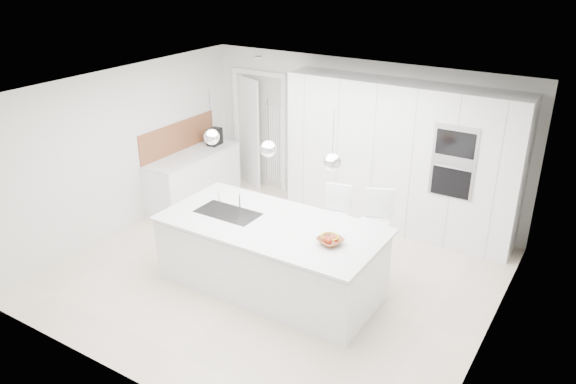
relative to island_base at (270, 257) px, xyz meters
The scene contains 27 objects.
floor 0.53m from the island_base, 108.43° to the left, with size 5.50×5.50×0.00m, color beige.
wall_back 2.92m from the island_base, 92.05° to the left, with size 5.50×5.50×0.00m, color silver.
wall_left 2.98m from the island_base, behind, with size 5.00×5.00×0.00m, color silver.
ceiling 2.09m from the island_base, 108.43° to the left, with size 5.50×5.50×0.00m, color white.
tall_cabinets 2.69m from the island_base, 74.36° to the left, with size 3.60×0.60×2.30m, color white.
oven_stack 2.86m from the island_base, 53.85° to the left, with size 0.62×0.04×1.05m, color #A5A5A8, non-canonical shape.
doorway_frame 3.50m from the island_base, 126.50° to the left, with size 1.11×0.08×2.13m, color white, non-canonical shape.
hallway_door 3.61m from the island_base, 130.22° to the left, with size 0.82×0.04×2.00m, color white.
radiator 3.28m from the island_base, 122.08° to the left, with size 0.32×0.04×1.40m, color white, non-canonical shape.
left_base_cabinets 2.96m from the island_base, 149.53° to the left, with size 0.60×1.80×0.86m, color white.
left_worktop 2.99m from the island_base, 149.53° to the left, with size 0.62×1.82×0.04m, color silver.
oak_backsplash 3.29m from the island_base, 152.14° to the left, with size 0.02×1.80×0.50m, color brown.
island_base is the anchor object (origin of this frame).
island_worktop 0.45m from the island_base, 90.00° to the left, with size 2.84×1.40×0.04m, color silver.
island_sink 0.76m from the island_base, behind, with size 0.84×0.44×0.18m, color #3F3F42, non-canonical shape.
island_tap 0.89m from the island_base, 161.57° to the left, with size 0.02×0.02×0.30m, color white.
pendant_left 1.70m from the island_base, behind, with size 0.20×0.20×0.20m, color white.
pendant_mid 1.47m from the island_base, 146.31° to the right, with size 0.20×0.20×0.20m, color white.
pendant_right 1.70m from the island_base, ahead, with size 0.20×0.20×0.20m, color white.
fruit_bowl 1.01m from the island_base, ahead, with size 0.29×0.29×0.07m, color brown.
espresso_machine 3.33m from the island_base, 140.66° to the left, with size 0.17×0.27×0.29m, color black.
bar_stool_left 1.01m from the island_base, 64.98° to the left, with size 0.38×0.53×1.16m, color white, non-canonical shape.
bar_stool_right 1.39m from the island_base, 43.14° to the left, with size 0.40×0.55×1.21m, color white, non-canonical shape.
apple_a 1.07m from the island_base, ahead, with size 0.07×0.07×0.07m, color #9E2914.
apple_b 1.01m from the island_base, ahead, with size 0.08×0.08×0.08m, color #9E2914.
apple_c 1.05m from the island_base, ahead, with size 0.08×0.08×0.08m, color #9E2914.
banana_bunch 1.06m from the island_base, ahead, with size 0.22×0.22×0.03m, color yellow.
Camera 1 is at (3.60, -5.47, 4.07)m, focal length 35.00 mm.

